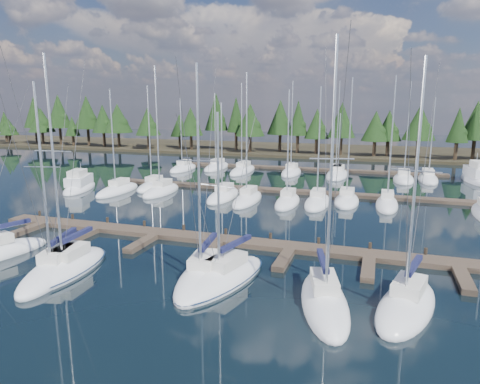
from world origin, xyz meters
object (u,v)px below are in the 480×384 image
(front_sailboat_4, at_px, (223,278))
(front_sailboat_6, at_px, (406,305))
(front_sailboat_3, at_px, (203,277))
(front_sailboat_2, at_px, (55,270))
(motor_yacht_right, at_px, (478,178))
(front_sailboat_5, at_px, (324,301))
(front_sailboat_1, at_px, (67,267))
(motor_yacht_left, at_px, (79,186))
(main_dock, at_px, (219,242))

(front_sailboat_4, distance_m, front_sailboat_6, 11.24)
(front_sailboat_3, bearing_deg, front_sailboat_2, -168.24)
(front_sailboat_3, height_order, motor_yacht_right, front_sailboat_3)
(front_sailboat_5, bearing_deg, front_sailboat_3, 172.28)
(front_sailboat_4, relative_size, motor_yacht_right, 1.11)
(front_sailboat_5, bearing_deg, front_sailboat_2, -176.84)
(front_sailboat_1, height_order, front_sailboat_5, front_sailboat_5)
(front_sailboat_1, bearing_deg, front_sailboat_6, 3.27)
(front_sailboat_3, bearing_deg, front_sailboat_5, -7.72)
(motor_yacht_left, bearing_deg, front_sailboat_6, -29.72)
(front_sailboat_1, distance_m, front_sailboat_5, 17.77)
(front_sailboat_2, relative_size, front_sailboat_3, 0.93)
(front_sailboat_2, xyz_separation_m, front_sailboat_6, (22.67, 1.97, 0.01))
(front_sailboat_3, height_order, motor_yacht_left, front_sailboat_3)
(front_sailboat_4, distance_m, motor_yacht_right, 51.94)
(motor_yacht_left, bearing_deg, front_sailboat_2, -54.48)
(main_dock, distance_m, motor_yacht_right, 47.37)
(front_sailboat_1, distance_m, front_sailboat_4, 11.14)
(front_sailboat_3, height_order, front_sailboat_6, front_sailboat_3)
(front_sailboat_2, height_order, front_sailboat_3, front_sailboat_3)
(front_sailboat_2, xyz_separation_m, front_sailboat_5, (18.19, 1.00, 0.02))
(front_sailboat_1, xyz_separation_m, front_sailboat_2, (-0.43, -0.69, -0.00))
(front_sailboat_5, distance_m, motor_yacht_right, 50.56)
(front_sailboat_1, xyz_separation_m, front_sailboat_3, (9.67, 1.41, 0.00))
(main_dock, relative_size, front_sailboat_6, 3.00)
(front_sailboat_1, relative_size, front_sailboat_3, 1.05)
(front_sailboat_3, distance_m, motor_yacht_right, 52.80)
(motor_yacht_left, bearing_deg, front_sailboat_4, -37.78)
(main_dock, height_order, front_sailboat_4, front_sailboat_4)
(main_dock, distance_m, front_sailboat_1, 11.84)
(front_sailboat_5, distance_m, front_sailboat_6, 4.58)
(front_sailboat_4, height_order, front_sailboat_6, front_sailboat_6)
(main_dock, height_order, front_sailboat_2, front_sailboat_2)
(front_sailboat_2, xyz_separation_m, motor_yacht_right, (34.83, 48.75, 0.27))
(main_dock, distance_m, front_sailboat_3, 7.50)
(front_sailboat_5, bearing_deg, front_sailboat_4, 168.55)
(main_dock, bearing_deg, front_sailboat_5, -40.77)
(front_sailboat_2, relative_size, front_sailboat_4, 1.16)
(front_sailboat_6, bearing_deg, main_dock, 152.38)
(front_sailboat_1, relative_size, front_sailboat_6, 1.05)
(front_sailboat_6, bearing_deg, motor_yacht_left, 150.28)
(front_sailboat_5, relative_size, motor_yacht_right, 1.47)
(main_dock, distance_m, front_sailboat_2, 12.64)
(main_dock, height_order, front_sailboat_6, front_sailboat_6)
(front_sailboat_2, distance_m, motor_yacht_right, 59.92)
(front_sailboat_1, height_order, motor_yacht_right, front_sailboat_1)
(motor_yacht_left, bearing_deg, front_sailboat_3, -39.42)
(front_sailboat_2, height_order, front_sailboat_4, front_sailboat_2)
(main_dock, height_order, motor_yacht_right, motor_yacht_right)
(front_sailboat_2, height_order, motor_yacht_left, front_sailboat_2)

